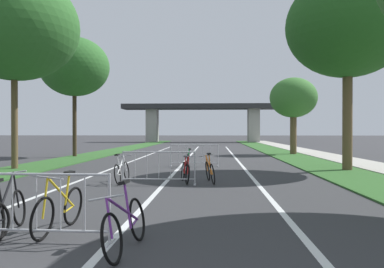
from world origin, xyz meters
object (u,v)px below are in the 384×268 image
tree_right_oak_near (293,98)px  bicycle_red_0 (185,172)px  tree_right_maple_mid (348,26)px  crowd_barrier_third (194,156)px  crowd_barrier_nearest (36,208)px  bicycle_orange_1 (210,171)px  bicycle_yellow_2 (59,209)px  bicycle_purple_6 (125,225)px  bicycle_green_8 (188,160)px  tree_left_oak_mid (74,67)px  bicycle_black_5 (8,211)px  bicycle_white_7 (122,171)px  crowd_barrier_second (159,168)px  tree_left_pine_near (14,26)px

tree_right_oak_near → bicycle_red_0: bearing=-113.3°
tree_right_maple_mid → crowd_barrier_third: tree_right_maple_mid is taller
crowd_barrier_nearest → bicycle_orange_1: (2.57, 6.88, -0.14)m
bicycle_yellow_2 → bicycle_purple_6: bicycle_yellow_2 is taller
bicycle_purple_6 → bicycle_green_8: (0.05, 12.69, -0.03)m
tree_left_oak_mid → bicycle_black_5: 20.15m
tree_left_oak_mid → bicycle_purple_6: 21.58m
tree_right_maple_mid → bicycle_white_7: 11.19m
crowd_barrier_second → bicycle_black_5: crowd_barrier_second is taller
crowd_barrier_third → bicycle_white_7: 6.28m
bicycle_white_7 → crowd_barrier_third: bearing=72.3°
tree_right_maple_mid → bicycle_green_8: (-6.85, 1.36, -5.77)m
crowd_barrier_second → bicycle_purple_6: 6.73m
bicycle_red_0 → bicycle_black_5: 6.91m
tree_left_pine_near → crowd_barrier_third: size_ratio=3.70×
bicycle_black_5 → bicycle_yellow_2: bearing=-1.0°
crowd_barrier_nearest → bicycle_green_8: bearing=83.1°
tree_right_oak_near → bicycle_red_0: tree_right_oak_near is taller
crowd_barrier_nearest → bicycle_white_7: 6.76m
tree_right_oak_near → bicycle_yellow_2: (-8.32, -21.84, -3.65)m
crowd_barrier_nearest → bicycle_yellow_2: (0.13, 0.57, -0.13)m
tree_left_oak_mid → crowd_barrier_third: 11.58m
tree_left_pine_near → tree_right_oak_near: tree_left_pine_near is taller
tree_left_pine_near → crowd_barrier_nearest: bearing=-60.9°
bicycle_red_0 → bicycle_yellow_2: (-1.65, -6.34, 0.03)m
bicycle_green_8 → tree_left_pine_near: bearing=-174.3°
bicycle_white_7 → bicycle_red_0: bearing=6.1°
bicycle_purple_6 → crowd_barrier_nearest: bearing=-8.9°
tree_right_maple_mid → bicycle_orange_1: size_ratio=5.09×
tree_left_pine_near → bicycle_orange_1: size_ratio=5.27×
tree_right_oak_near → bicycle_green_8: size_ratio=3.50×
bicycle_yellow_2 → bicycle_green_8: 11.83m
tree_left_pine_near → bicycle_black_5: tree_left_pine_near is taller
crowd_barrier_second → bicycle_yellow_2: size_ratio=1.35×
crowd_barrier_nearest → crowd_barrier_third: bearing=81.9°
bicycle_red_0 → bicycle_white_7: 2.07m
crowd_barrier_nearest → crowd_barrier_second: bearing=81.2°
crowd_barrier_nearest → bicycle_orange_1: size_ratio=1.43×
tree_right_oak_near → crowd_barrier_nearest: 24.21m
tree_left_pine_near → tree_right_oak_near: 18.68m
tree_left_oak_mid → bicycle_green_8: size_ratio=4.92×
tree_left_pine_near → crowd_barrier_third: (7.77, 1.92, -5.72)m
bicycle_red_0 → tree_right_oak_near: bearing=-125.4°
crowd_barrier_nearest → bicycle_green_8: (1.50, 12.32, -0.17)m
tree_left_pine_near → bicycle_black_5: (5.29, -10.30, -5.87)m
tree_left_pine_near → bicycle_white_7: tree_left_pine_near is taller
crowd_barrier_nearest → crowd_barrier_second: (0.98, 6.33, 0.00)m
tree_left_pine_near → crowd_barrier_nearest: size_ratio=3.69×
tree_right_oak_near → bicycle_purple_6: 24.12m
crowd_barrier_third → bicycle_white_7: crowd_barrier_third is taller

